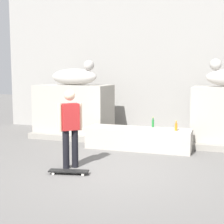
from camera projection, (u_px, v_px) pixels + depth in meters
The scene contains 10 objects.
ground_plane at pixel (113, 172), 6.69m from camera, with size 40.00×40.00×0.00m, color #605E5B.
facade_wall at pixel (160, 31), 11.08m from camera, with size 11.40×0.60×6.82m, color gray.
pedestal_left at pixel (74, 110), 10.57m from camera, with size 2.29×1.37×1.63m, color #A39E93.
statue_reclining_left at pixel (75, 76), 10.43m from camera, with size 1.65×0.74×0.78m.
ledge_block at pixel (138, 139), 8.71m from camera, with size 2.77×0.77×0.56m, color #A39E93.
skater at pixel (70, 125), 6.91m from camera, with size 0.41×0.40×1.67m.
skateboard at pixel (69, 171), 6.56m from camera, with size 0.82×0.35×0.08m.
bottle_green at pixel (153, 123), 8.83m from camera, with size 0.06×0.06×0.27m.
bottle_orange at pixel (176, 127), 8.29m from camera, with size 0.07×0.07×0.25m.
stair_step at pixel (143, 142), 9.24m from camera, with size 7.13×0.50×0.17m, color gray.
Camera 1 is at (2.01, -6.18, 2.02)m, focal length 52.73 mm.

